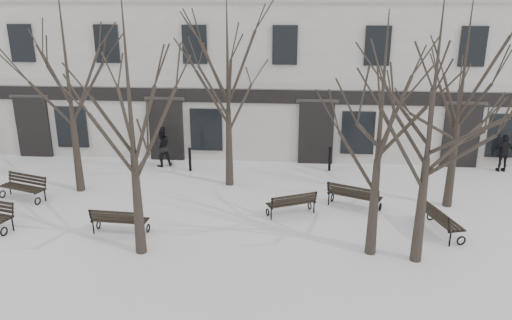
# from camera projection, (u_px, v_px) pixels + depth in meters

# --- Properties ---
(ground) EXTENTS (100.00, 100.00, 0.00)m
(ground) POSITION_uv_depth(u_px,v_px,m) (214.00, 238.00, 16.12)
(ground) COLOR white
(ground) RESTS_ON ground
(building) EXTENTS (40.40, 10.20, 11.40)m
(building) POSITION_uv_depth(u_px,v_px,m) (250.00, 34.00, 26.67)
(building) COLOR beige
(building) RESTS_ON ground
(tree_1) EXTENTS (5.30, 5.30, 7.57)m
(tree_1) POSITION_uv_depth(u_px,v_px,m) (129.00, 99.00, 13.75)
(tree_1) COLOR black
(tree_1) RESTS_ON ground
(tree_2) EXTENTS (4.98, 4.98, 7.12)m
(tree_2) POSITION_uv_depth(u_px,v_px,m) (381.00, 109.00, 13.79)
(tree_2) COLOR black
(tree_2) RESTS_ON ground
(tree_3) EXTENTS (5.28, 5.28, 7.54)m
(tree_3) POSITION_uv_depth(u_px,v_px,m) (433.00, 103.00, 13.29)
(tree_3) COLOR black
(tree_3) RESTS_ON ground
(tree_4) EXTENTS (5.68, 5.68, 8.11)m
(tree_4) POSITION_uv_depth(u_px,v_px,m) (66.00, 63.00, 18.50)
(tree_4) COLOR black
(tree_4) RESTS_ON ground
(tree_5) EXTENTS (5.34, 5.34, 7.63)m
(tree_5) POSITION_uv_depth(u_px,v_px,m) (228.00, 69.00, 19.21)
(tree_5) COLOR black
(tree_5) RESTS_ON ground
(tree_6) EXTENTS (5.29, 5.29, 7.56)m
(tree_6) POSITION_uv_depth(u_px,v_px,m) (463.00, 79.00, 17.12)
(tree_6) COLOR black
(tree_6) RESTS_ON ground
(bench_1) EXTENTS (1.87, 0.78, 0.92)m
(bench_1) POSITION_uv_depth(u_px,v_px,m) (119.00, 220.00, 16.24)
(bench_1) COLOR black
(bench_1) RESTS_ON ground
(bench_2) EXTENTS (2.03, 1.41, 0.98)m
(bench_2) POSITION_uv_depth(u_px,v_px,m) (354.00, 195.00, 18.18)
(bench_2) COLOR black
(bench_2) RESTS_ON ground
(bench_3) EXTENTS (1.99, 1.23, 0.95)m
(bench_3) POSITION_uv_depth(u_px,v_px,m) (24.00, 186.00, 19.06)
(bench_3) COLOR black
(bench_3) RESTS_ON ground
(bench_4) EXTENTS (1.83, 1.29, 0.88)m
(bench_4) POSITION_uv_depth(u_px,v_px,m) (292.00, 203.00, 17.65)
(bench_4) COLOR black
(bench_4) RESTS_ON ground
(bench_5) EXTENTS (1.20, 2.07, 0.99)m
(bench_5) POSITION_uv_depth(u_px,v_px,m) (439.00, 218.00, 16.30)
(bench_5) COLOR black
(bench_5) RESTS_ON ground
(bollard_a) EXTENTS (0.14, 0.14, 1.10)m
(bollard_a) POSITION_uv_depth(u_px,v_px,m) (190.00, 158.00, 22.13)
(bollard_a) COLOR black
(bollard_a) RESTS_ON ground
(bollard_b) EXTENTS (0.14, 0.14, 1.12)m
(bollard_b) POSITION_uv_depth(u_px,v_px,m) (330.00, 158.00, 22.15)
(bollard_b) COLOR black
(bollard_b) RESTS_ON ground
(pedestrian_b) EXTENTS (1.13, 1.04, 1.85)m
(pedestrian_b) POSITION_uv_depth(u_px,v_px,m) (163.00, 166.00, 22.96)
(pedestrian_b) COLOR black
(pedestrian_b) RESTS_ON ground
(pedestrian_c) EXTENTS (1.00, 0.44, 1.68)m
(pedestrian_c) POSITION_uv_depth(u_px,v_px,m) (501.00, 171.00, 22.26)
(pedestrian_c) COLOR black
(pedestrian_c) RESTS_ON ground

